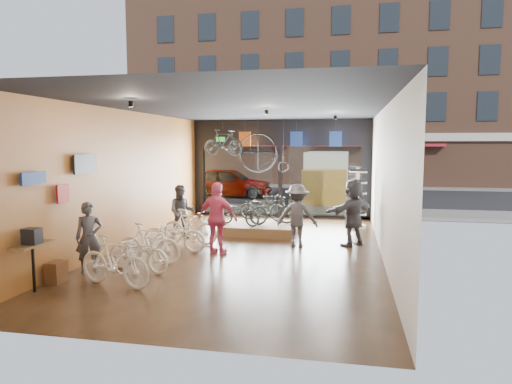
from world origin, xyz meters
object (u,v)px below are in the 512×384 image
(customer_3, at_px, (297,216))
(customer_5, at_px, (353,212))
(street_car, at_px, (229,182))
(display_bike_right, at_px, (262,207))
(customer_0, at_px, (89,237))
(customer_1, at_px, (182,212))
(floor_bike_3, at_px, (149,243))
(customer_2, at_px, (218,218))
(floor_bike_1, at_px, (115,261))
(sunglasses_rack, at_px, (357,198))
(floor_bike_4, at_px, (174,234))
(display_platform, at_px, (260,228))
(floor_bike_5, at_px, (190,227))
(floor_bike_2, at_px, (138,252))
(hung_bike, at_px, (223,142))
(display_bike_mid, at_px, (273,210))
(penny_farthing, at_px, (266,154))
(box_truck, at_px, (326,177))
(display_bike_left, at_px, (239,212))

(customer_3, distance_m, customer_5, 1.60)
(street_car, height_order, display_bike_right, street_car)
(customer_0, xyz_separation_m, customer_1, (0.70, 3.93, 0.02))
(display_bike_right, bearing_deg, floor_bike_3, 171.79)
(customer_2, bearing_deg, floor_bike_3, 52.28)
(customer_0, xyz_separation_m, customer_3, (4.26, 3.47, 0.09))
(floor_bike_1, xyz_separation_m, sunglasses_rack, (4.91, 7.56, 0.51))
(floor_bike_4, distance_m, display_bike_right, 4.01)
(display_platform, bearing_deg, customer_5, -23.76)
(customer_0, height_order, customer_2, customer_2)
(floor_bike_5, xyz_separation_m, customer_1, (-0.50, 0.72, 0.31))
(floor_bike_2, height_order, floor_bike_5, floor_bike_5)
(floor_bike_5, height_order, hung_bike, hung_bike)
(customer_1, bearing_deg, customer_0, -116.08)
(display_bike_mid, distance_m, penny_farthing, 2.61)
(floor_bike_1, bearing_deg, hung_bike, 13.13)
(floor_bike_2, bearing_deg, box_truck, 1.31)
(sunglasses_rack, bearing_deg, customer_3, -101.81)
(display_bike_right, bearing_deg, box_truck, -0.10)
(street_car, relative_size, floor_bike_2, 2.75)
(floor_bike_3, xyz_separation_m, sunglasses_rack, (5.00, 5.74, 0.54))
(floor_bike_5, height_order, customer_2, customer_2)
(floor_bike_5, bearing_deg, penny_farthing, -16.44)
(floor_bike_1, relative_size, floor_bike_5, 1.04)
(display_bike_right, distance_m, sunglasses_rack, 3.26)
(customer_2, bearing_deg, floor_bike_4, 6.64)
(floor_bike_2, xyz_separation_m, floor_bike_5, (0.19, 2.90, 0.06))
(display_bike_right, height_order, penny_farthing, penny_farthing)
(customer_0, bearing_deg, box_truck, 41.00)
(street_car, relative_size, box_truck, 0.75)
(street_car, xyz_separation_m, display_platform, (3.56, -9.55, -0.65))
(floor_bike_1, distance_m, floor_bike_3, 1.83)
(box_truck, bearing_deg, sunglasses_rack, -79.00)
(display_bike_mid, bearing_deg, floor_bike_3, 123.67)
(display_bike_left, distance_m, customer_5, 3.64)
(floor_bike_2, xyz_separation_m, display_bike_right, (1.80, 5.61, 0.29))
(customer_1, xyz_separation_m, customer_2, (1.62, -1.70, 0.13))
(customer_2, height_order, penny_farthing, penny_farthing)
(sunglasses_rack, height_order, hung_bike, hung_bike)
(display_bike_mid, distance_m, customer_2, 3.13)
(floor_bike_3, distance_m, customer_2, 1.88)
(sunglasses_rack, bearing_deg, penny_farthing, -169.93)
(display_platform, height_order, customer_2, customer_2)
(display_bike_right, bearing_deg, customer_3, -136.99)
(street_car, bearing_deg, customer_0, -177.34)
(display_bike_left, relative_size, customer_3, 0.88)
(display_bike_right, relative_size, sunglasses_rack, 0.80)
(customer_5, distance_m, sunglasses_rack, 2.81)
(floor_bike_1, xyz_separation_m, floor_bike_3, (-0.09, 1.82, -0.04))
(floor_bike_2, height_order, customer_0, customer_0)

